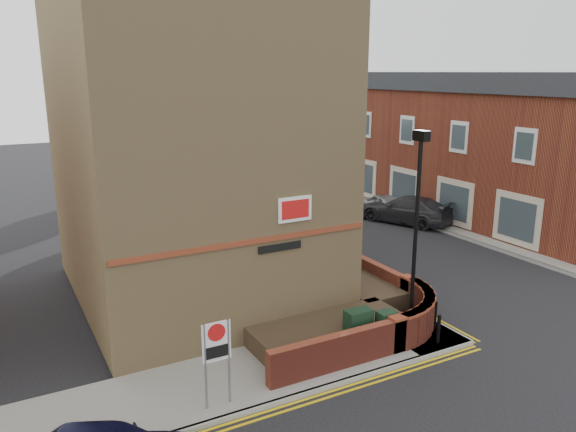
# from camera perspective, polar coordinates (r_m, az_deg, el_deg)

# --- Properties ---
(ground) EXTENTS (120.00, 120.00, 0.00)m
(ground) POSITION_cam_1_polar(r_m,az_deg,el_deg) (16.46, 10.64, -14.99)
(ground) COLOR black
(ground) RESTS_ON ground
(pavement_corner) EXTENTS (13.00, 3.00, 0.12)m
(pavement_corner) POSITION_cam_1_polar(r_m,az_deg,el_deg) (15.88, -3.21, -15.66)
(pavement_corner) COLOR gray
(pavement_corner) RESTS_ON ground
(pavement_main) EXTENTS (2.00, 32.00, 0.12)m
(pavement_main) POSITION_cam_1_polar(r_m,az_deg,el_deg) (30.29, -5.58, -0.84)
(pavement_main) COLOR gray
(pavement_main) RESTS_ON ground
(pavement_far) EXTENTS (4.00, 40.00, 0.12)m
(pavement_far) POSITION_cam_1_polar(r_m,az_deg,el_deg) (33.68, 14.01, 0.35)
(pavement_far) COLOR gray
(pavement_far) RESTS_ON ground
(kerb_side) EXTENTS (13.00, 0.15, 0.12)m
(kerb_side) POSITION_cam_1_polar(r_m,az_deg,el_deg) (14.73, -0.58, -18.25)
(kerb_side) COLOR gray
(kerb_side) RESTS_ON ground
(kerb_main_near) EXTENTS (0.15, 32.00, 0.12)m
(kerb_main_near) POSITION_cam_1_polar(r_m,az_deg,el_deg) (30.68, -3.86, -0.61)
(kerb_main_near) COLOR gray
(kerb_main_near) RESTS_ON ground
(kerb_main_far) EXTENTS (0.15, 40.00, 0.12)m
(kerb_main_far) POSITION_cam_1_polar(r_m,az_deg,el_deg) (32.39, 11.39, -0.06)
(kerb_main_far) COLOR gray
(kerb_main_far) RESTS_ON ground
(yellow_lines_side) EXTENTS (13.00, 0.28, 0.01)m
(yellow_lines_side) POSITION_cam_1_polar(r_m,az_deg,el_deg) (14.58, -0.09, -18.90)
(yellow_lines_side) COLOR gold
(yellow_lines_side) RESTS_ON ground
(yellow_lines_main) EXTENTS (0.28, 32.00, 0.01)m
(yellow_lines_main) POSITION_cam_1_polar(r_m,az_deg,el_deg) (30.80, -3.44, -0.65)
(yellow_lines_main) COLOR gold
(yellow_lines_main) RESTS_ON ground
(corner_building) EXTENTS (8.95, 10.40, 13.60)m
(corner_building) POSITION_cam_1_polar(r_m,az_deg,el_deg) (20.11, -9.81, 9.13)
(corner_building) COLOR tan
(corner_building) RESTS_ON ground
(garden_wall) EXTENTS (6.80, 6.00, 1.20)m
(garden_wall) POSITION_cam_1_polar(r_m,az_deg,el_deg) (18.22, 5.60, -11.74)
(garden_wall) COLOR maroon
(garden_wall) RESTS_ON ground
(lamppost) EXTENTS (0.25, 0.50, 6.30)m
(lamppost) POSITION_cam_1_polar(r_m,az_deg,el_deg) (16.98, 12.83, -1.90)
(lamppost) COLOR black
(lamppost) RESTS_ON pavement_corner
(utility_cabinet_large) EXTENTS (0.80, 0.45, 1.20)m
(utility_cabinet_large) POSITION_cam_1_polar(r_m,az_deg,el_deg) (16.87, 7.12, -11.31)
(utility_cabinet_large) COLOR black
(utility_cabinet_large) RESTS_ON pavement_corner
(utility_cabinet_small) EXTENTS (0.55, 0.40, 1.10)m
(utility_cabinet_small) POSITION_cam_1_polar(r_m,az_deg,el_deg) (17.12, 9.94, -11.21)
(utility_cabinet_small) COLOR black
(utility_cabinet_small) RESTS_ON pavement_corner
(bollard_near) EXTENTS (0.11, 0.11, 0.90)m
(bollard_near) POSITION_cam_1_polar(r_m,az_deg,el_deg) (17.67, 15.05, -11.02)
(bollard_near) COLOR black
(bollard_near) RESTS_ON pavement_corner
(bollard_far) EXTENTS (0.11, 0.11, 0.90)m
(bollard_far) POSITION_cam_1_polar(r_m,az_deg,el_deg) (18.57, 14.71, -9.71)
(bollard_far) COLOR black
(bollard_far) RESTS_ON pavement_corner
(zone_sign) EXTENTS (0.72, 0.07, 2.20)m
(zone_sign) POSITION_cam_1_polar(r_m,az_deg,el_deg) (13.80, -7.25, -13.20)
(zone_sign) COLOR slate
(zone_sign) RESTS_ON pavement_corner
(far_terrace) EXTENTS (5.40, 30.40, 8.00)m
(far_terrace) POSITION_cam_1_polar(r_m,az_deg,el_deg) (36.93, 11.94, 7.97)
(far_terrace) COLOR maroon
(far_terrace) RESTS_ON ground
(far_terrace_cream) EXTENTS (5.40, 12.40, 8.00)m
(far_terrace_cream) POSITION_cam_1_polar(r_m,az_deg,el_deg) (54.58, -2.62, 10.28)
(far_terrace_cream) COLOR beige
(far_terrace_cream) RESTS_ON ground
(tree_near) EXTENTS (3.64, 3.65, 6.70)m
(tree_near) POSITION_cam_1_polar(r_m,az_deg,el_deg) (27.64, -4.21, 7.53)
(tree_near) COLOR #382B1E
(tree_near) RESTS_ON pavement_main
(tree_mid) EXTENTS (4.03, 4.03, 7.42)m
(tree_mid) POSITION_cam_1_polar(r_m,az_deg,el_deg) (35.00, -9.73, 9.63)
(tree_mid) COLOR #382B1E
(tree_mid) RESTS_ON pavement_main
(tree_far) EXTENTS (3.81, 3.81, 7.00)m
(tree_far) POSITION_cam_1_polar(r_m,az_deg,el_deg) (42.65, -13.28, 9.91)
(tree_far) COLOR #382B1E
(tree_far) RESTS_ON pavement_main
(traffic_light_assembly) EXTENTS (0.20, 0.16, 4.20)m
(traffic_light_assembly) POSITION_cam_1_polar(r_m,az_deg,el_deg) (38.17, -10.46, 6.34)
(traffic_light_assembly) COLOR black
(traffic_light_assembly) RESTS_ON pavement_main
(silver_car_near) EXTENTS (2.78, 4.71, 1.47)m
(silver_car_near) POSITION_cam_1_polar(r_m,az_deg,el_deg) (30.55, -2.67, 0.64)
(silver_car_near) COLOR #A5A7AD
(silver_car_near) RESTS_ON ground
(red_car_main) EXTENTS (3.29, 5.29, 1.36)m
(red_car_main) POSITION_cam_1_polar(r_m,az_deg,el_deg) (35.80, -5.48, 2.57)
(red_car_main) COLOR maroon
(red_car_main) RESTS_ON ground
(grey_car_far) EXTENTS (3.89, 5.53, 1.49)m
(grey_car_far) POSITION_cam_1_polar(r_m,az_deg,el_deg) (31.19, 11.89, 0.65)
(grey_car_far) COLOR #28282C
(grey_car_far) RESTS_ON ground
(silver_car_far) EXTENTS (2.08, 3.95, 1.28)m
(silver_car_far) POSITION_cam_1_polar(r_m,az_deg,el_deg) (32.67, 9.59, 1.20)
(silver_car_far) COLOR gray
(silver_car_far) RESTS_ON ground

